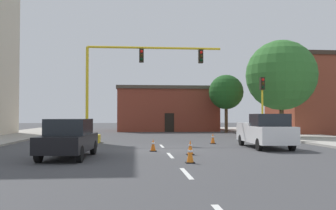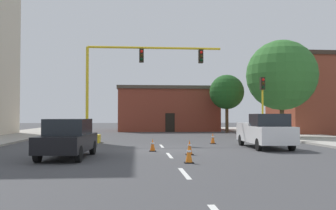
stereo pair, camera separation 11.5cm
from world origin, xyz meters
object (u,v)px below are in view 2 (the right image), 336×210
Objects in this scene: sedan_black_near_left at (68,138)px; traffic_cone_roadside_b at (153,145)px; traffic_signal_gantry at (107,110)px; tree_right_mid at (282,75)px; traffic_cone_roadside_c at (190,147)px; traffic_light_pole_right at (263,94)px; tree_right_far at (227,92)px; traffic_cone_roadside_a at (189,154)px; pickup_truck_white at (265,131)px; traffic_cone_roadside_d at (213,138)px.

sedan_black_near_left reaches higher than traffic_cone_roadside_b.
traffic_cone_roadside_b is at bearing -66.78° from traffic_signal_gantry.
tree_right_mid reaches higher than traffic_cone_roadside_c.
traffic_signal_gantry is at bearing -164.23° from tree_right_mid.
traffic_light_pole_right is at bearing 4.05° from traffic_signal_gantry.
traffic_cone_roadside_c is (-7.62, -23.40, -4.20)m from tree_right_far.
tree_right_mid is at bearing 43.42° from traffic_cone_roadside_b.
pickup_truck_white is at bearing 50.37° from traffic_cone_roadside_a.
traffic_signal_gantry reaches higher than traffic_cone_roadside_c.
sedan_black_near_left is at bearing -170.99° from traffic_cone_roadside_c.
traffic_cone_roadside_c is at bearing -62.05° from traffic_signal_gantry.
traffic_cone_roadside_a is (-7.41, -12.61, -3.16)m from traffic_light_pole_right.
tree_right_far is 1.20× the size of pickup_truck_white.
traffic_light_pole_right is at bearing 30.66° from traffic_cone_roadside_d.
traffic_light_pole_right is 12.17m from traffic_cone_roadside_c.
traffic_signal_gantry is at bearing 117.95° from traffic_cone_roadside_c.
pickup_truck_white is at bearing -97.68° from tree_right_far.
traffic_cone_roadside_a is (4.13, -11.80, -1.96)m from traffic_signal_gantry.
traffic_signal_gantry is 15.19m from tree_right_mid.
traffic_light_pole_right is 14.96m from traffic_cone_roadside_a.
traffic_cone_roadside_b is (-11.42, -10.81, -5.00)m from tree_right_mid.
tree_right_far is at bearing 82.32° from pickup_truck_white.
traffic_light_pole_right is 0.88× the size of pickup_truck_white.
tree_right_far reaches higher than sedan_black_near_left.
traffic_light_pole_right is at bearing 39.62° from sedan_black_near_left.
traffic_cone_roadside_a is at bearing -70.72° from traffic_signal_gantry.
traffic_cone_roadside_a is at bearing -129.63° from pickup_truck_white.
pickup_truck_white is at bearing -117.25° from tree_right_mid.
traffic_cone_roadside_c is at bearing -127.42° from tree_right_mid.
pickup_truck_white is at bearing -29.02° from traffic_signal_gantry.
tree_right_far is 8.75× the size of traffic_cone_roadside_a.
traffic_signal_gantry is 12.65m from traffic_cone_roadside_a.
tree_right_mid is (14.33, 4.05, 3.01)m from traffic_signal_gantry.
pickup_truck_white is 8.12× the size of traffic_cone_roadside_b.
pickup_truck_white is 4.27m from traffic_cone_roadside_d.
traffic_cone_roadside_c is (0.47, 3.13, -0.01)m from traffic_cone_roadside_a.
traffic_cone_roadside_b is at bearing 103.67° from traffic_cone_roadside_a.
tree_right_far is 8.81× the size of traffic_cone_roadside_d.
traffic_light_pole_right is 6.53× the size of traffic_cone_roadside_c.
pickup_truck_white is (-2.70, -20.02, -3.59)m from tree_right_far.
traffic_light_pole_right is 6.47× the size of traffic_cone_roadside_d.
traffic_signal_gantry is 1.25× the size of tree_right_mid.
traffic_cone_roadside_d is (2.58, 6.90, 0.00)m from traffic_cone_roadside_c.
traffic_signal_gantry reaches higher than traffic_cone_roadside_a.
traffic_light_pole_right is at bearing -92.83° from tree_right_far.
traffic_cone_roadside_d is at bearing -13.83° from traffic_signal_gantry.
traffic_light_pole_right reaches higher than traffic_cone_roadside_d.
traffic_cone_roadside_c is (5.60, 0.89, -0.53)m from sedan_black_near_left.
traffic_cone_roadside_b is (-1.22, 5.03, -0.04)m from traffic_cone_roadside_a.
traffic_signal_gantry is 10.97m from pickup_truck_white.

